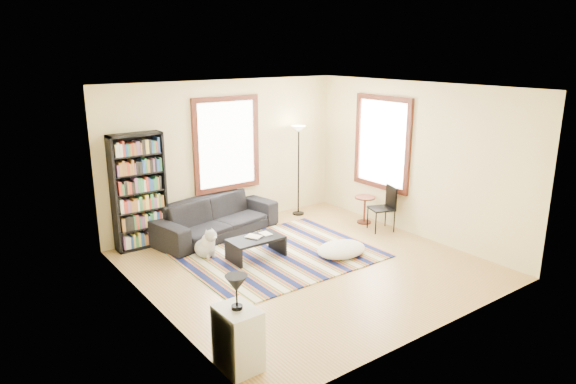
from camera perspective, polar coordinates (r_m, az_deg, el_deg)
floor at (r=8.35m, az=2.06°, el=-8.37°), size 5.00×5.00×0.10m
ceiling at (r=7.65m, az=2.27°, el=11.90°), size 5.00×5.00×0.10m
wall_back at (r=9.95m, az=-7.04°, el=4.23°), size 5.00×0.10×2.80m
wall_front at (r=6.17m, az=17.07°, el=-3.47°), size 5.00×0.10×2.80m
wall_left at (r=6.65m, az=-15.33°, el=-1.96°), size 0.10×5.00×2.80m
wall_right at (r=9.63m, az=14.15°, el=3.50°), size 0.10×5.00×2.80m
window_back at (r=9.84m, az=-6.85°, el=5.30°), size 1.20×0.06×1.60m
window_right at (r=10.05m, az=10.43°, el=5.38°), size 0.06×1.20×1.60m
rug at (r=8.70m, az=-1.02°, el=-6.93°), size 3.06×2.45×0.02m
sofa at (r=9.55m, az=-8.02°, el=-2.81°), size 1.41×2.53×0.70m
bookshelf at (r=9.10m, az=-16.25°, el=0.05°), size 0.90×0.30×2.00m
coffee_table at (r=8.51m, az=-3.57°, el=-6.25°), size 0.97×0.65×0.36m
book_a at (r=8.39m, az=-4.17°, el=-5.18°), size 0.31×0.28×0.02m
book_b at (r=8.56m, az=-2.93°, el=-4.76°), size 0.21×0.15×0.02m
floor_cushion at (r=8.67m, az=5.95°, el=-6.35°), size 0.96×0.76×0.22m
floor_lamp at (r=10.52m, az=1.17°, el=2.35°), size 0.39×0.39×1.86m
side_table at (r=10.27m, az=8.50°, el=-1.97°), size 0.43×0.43×0.54m
folding_chair at (r=9.86m, az=10.33°, el=-1.83°), size 0.53×0.52×0.86m
white_cabinet at (r=5.75m, az=-5.58°, el=-15.86°), size 0.39×0.51×0.70m
table_lamp at (r=5.49m, az=-5.73°, el=-11.05°), size 0.26×0.26×0.38m
dog at (r=8.63m, az=-9.26°, el=-5.56°), size 0.46×0.57×0.51m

